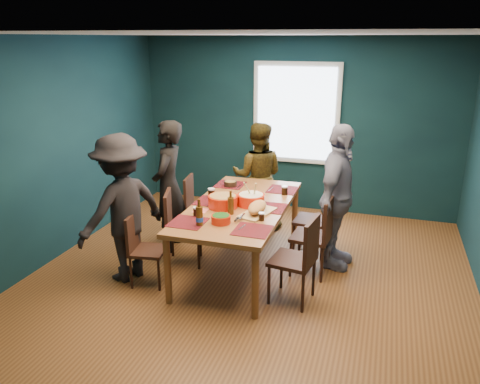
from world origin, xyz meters
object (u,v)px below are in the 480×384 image
object	(u,v)px
person_back	(258,176)
chair_left_near	(141,244)
cutting_board	(257,208)
chair_right_near	(301,254)
bowl_dumpling	(251,199)
dining_table	(240,211)
person_far_left	(169,186)
chair_left_far	(196,202)
person_near_left	(122,209)
bowl_herbs	(221,219)
chair_right_far	(319,215)
chair_right_mid	(319,231)
person_right	(337,198)
chair_left_mid	(177,222)
bowl_salad	(223,201)

from	to	relation	value
person_back	chair_left_near	bearing A→B (deg)	60.13
person_back	cutting_board	distance (m)	1.62
chair_right_near	bowl_dumpling	distance (m)	0.97
dining_table	chair_right_near	world-z (taller)	chair_right_near
chair_left_near	person_far_left	world-z (taller)	person_far_left
person_back	chair_left_far	bearing A→B (deg)	31.69
person_near_left	bowl_herbs	distance (m)	1.17
person_far_left	chair_right_near	bearing A→B (deg)	57.78
chair_right_near	bowl_dumpling	bearing A→B (deg)	148.71
cutting_board	chair_right_far	bearing A→B (deg)	72.71
chair_left_far	person_back	size ratio (longest dim) A/B	0.56
bowl_dumpling	chair_right_mid	bearing A→B (deg)	6.81
person_far_left	person_right	world-z (taller)	person_right
chair_left_mid	person_right	world-z (taller)	person_right
cutting_board	person_right	bearing A→B (deg)	54.09
chair_right_near	cutting_board	world-z (taller)	chair_right_near
bowl_salad	bowl_dumpling	distance (m)	0.33
chair_left_near	person_far_left	distance (m)	1.03
chair_right_mid	person_right	size ratio (longest dim) A/B	0.54
chair_left_mid	person_far_left	distance (m)	0.57
person_right	cutting_board	xyz separation A→B (m)	(-0.80, -0.64, 0.00)
person_near_left	bowl_salad	size ratio (longest dim) A/B	4.98
chair_right_far	person_back	xyz separation A→B (m)	(-0.99, 0.67, 0.23)
chair_right_mid	bowl_dumpling	world-z (taller)	bowl_dumpling
chair_right_mid	chair_right_near	distance (m)	0.68
person_far_left	person_back	world-z (taller)	person_far_left
chair_left_near	bowl_salad	size ratio (longest dim) A/B	2.42
person_near_left	chair_right_mid	bearing A→B (deg)	133.20
chair_left_near	chair_left_mid	bearing A→B (deg)	63.85
cutting_board	bowl_salad	bearing A→B (deg)	-175.86
person_right	bowl_herbs	size ratio (longest dim) A/B	8.51
person_near_left	person_back	bearing A→B (deg)	176.03
chair_right_mid	person_near_left	bearing A→B (deg)	-155.80
chair_right_mid	cutting_board	world-z (taller)	chair_right_mid
bowl_herbs	cutting_board	xyz separation A→B (m)	(0.29, 0.38, 0.01)
chair_right_mid	person_back	world-z (taller)	person_back
bowl_herbs	cutting_board	bearing A→B (deg)	52.83
person_near_left	bowl_salad	xyz separation A→B (m)	(1.03, 0.47, 0.04)
bowl_dumpling	chair_right_far	bearing A→B (deg)	41.82
dining_table	person_far_left	size ratio (longest dim) A/B	1.27
dining_table	chair_left_mid	world-z (taller)	chair_left_mid
bowl_dumpling	cutting_board	xyz separation A→B (m)	(0.14, -0.25, -0.01)
bowl_salad	chair_right_mid	bearing A→B (deg)	13.66
chair_left_far	person_near_left	xyz separation A→B (m)	(-0.32, -1.34, 0.34)
person_back	bowl_dumpling	world-z (taller)	person_back
dining_table	person_near_left	world-z (taller)	person_near_left
person_far_left	person_near_left	world-z (taller)	person_far_left
bowl_salad	cutting_board	bearing A→B (deg)	-11.14
dining_table	person_near_left	distance (m)	1.34
dining_table	chair_left_mid	distance (m)	0.80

